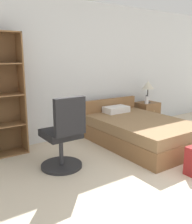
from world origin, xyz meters
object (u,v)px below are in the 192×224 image
(office_chair, at_px, (64,137))
(table_lamp, at_px, (148,86))
(water_bottle, at_px, (147,100))
(nightstand, at_px, (147,114))
(bed, at_px, (139,131))

(office_chair, bearing_deg, table_lamp, 19.67)
(table_lamp, distance_m, water_bottle, 0.32)
(table_lamp, bearing_deg, office_chair, -160.33)
(nightstand, bearing_deg, table_lamp, -148.10)
(office_chair, distance_m, water_bottle, 2.63)
(bed, height_order, nightstand, bed)
(bed, relative_size, table_lamp, 3.99)
(table_lamp, xyz_separation_m, water_bottle, (-0.10, -0.07, -0.30))
(bed, relative_size, water_bottle, 10.38)
(water_bottle, bearing_deg, office_chair, -161.14)
(bed, xyz_separation_m, nightstand, (1.01, 0.77, 0.03))
(bed, height_order, office_chair, office_chair)
(table_lamp, bearing_deg, nightstand, 31.90)
(bed, bearing_deg, table_lamp, 37.47)
(nightstand, bearing_deg, office_chair, -160.14)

